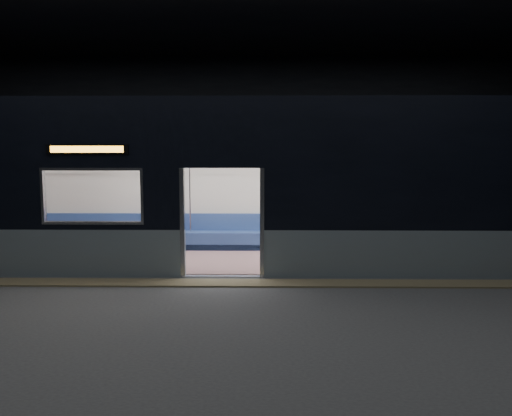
{
  "coord_description": "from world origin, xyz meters",
  "views": [
    {
      "loc": [
        0.78,
        -8.88,
        2.47
      ],
      "look_at": [
        0.61,
        2.3,
        1.16
      ],
      "focal_mm": 38.0,
      "sensor_mm": 36.0,
      "label": 1
    }
  ],
  "objects": [
    {
      "name": "tactile_strip",
      "position": [
        0.0,
        0.55,
        0.01
      ],
      "size": [
        22.8,
        0.5,
        0.03
      ],
      "primitive_type": "cube",
      "color": "#8C7F59",
      "rests_on": "station_floor"
    },
    {
      "name": "station_floor",
      "position": [
        0.0,
        0.0,
        -0.01
      ],
      "size": [
        24.0,
        14.0,
        0.01
      ],
      "primitive_type": "cube",
      "color": "#47494C",
      "rests_on": "ground"
    },
    {
      "name": "station_envelope",
      "position": [
        0.0,
        0.0,
        3.66
      ],
      "size": [
        24.0,
        14.0,
        5.0
      ],
      "color": "black",
      "rests_on": "station_floor"
    },
    {
      "name": "transit_map",
      "position": [
        3.89,
        3.85,
        1.51
      ],
      "size": [
        1.12,
        0.03,
        0.73
      ],
      "primitive_type": "cube",
      "color": "white",
      "rests_on": "metro_car"
    },
    {
      "name": "passenger",
      "position": [
        -1.67,
        3.55,
        0.76
      ],
      "size": [
        0.4,
        0.65,
        1.28
      ],
      "rotation": [
        0.0,
        0.0,
        0.2
      ],
      "color": "black",
      "rests_on": "metro_car"
    },
    {
      "name": "handbag",
      "position": [
        -1.66,
        3.35,
        0.66
      ],
      "size": [
        0.29,
        0.25,
        0.13
      ],
      "primitive_type": "cube",
      "rotation": [
        0.0,
        0.0,
        -0.13
      ],
      "color": "black",
      "rests_on": "passenger"
    },
    {
      "name": "metro_car",
      "position": [
        -0.0,
        2.54,
        1.85
      ],
      "size": [
        18.0,
        3.04,
        3.35
      ],
      "color": "gray",
      "rests_on": "station_floor"
    }
  ]
}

